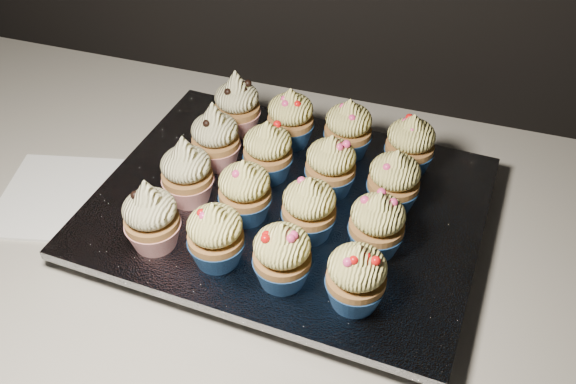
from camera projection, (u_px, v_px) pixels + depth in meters
The scene contains 20 objects.
worktop at pixel (221, 220), 0.84m from camera, with size 2.44×0.64×0.04m, color beige.
napkin at pixel (64, 197), 0.84m from camera, with size 0.16×0.16×0.00m, color white.
baking_tray at pixel (288, 215), 0.80m from camera, with size 0.43×0.32×0.02m, color black.
foil_lining at pixel (288, 205), 0.79m from camera, with size 0.46×0.36×0.01m, color silver.
cupcake_0 at pixel (151, 217), 0.71m from camera, with size 0.06×0.06×0.10m.
cupcake_1 at pixel (216, 235), 0.69m from camera, with size 0.06×0.06×0.08m.
cupcake_2 at pixel (282, 256), 0.67m from camera, with size 0.06×0.06×0.08m.
cupcake_3 at pixel (356, 277), 0.65m from camera, with size 0.06×0.06×0.08m.
cupcake_4 at pixel (187, 173), 0.76m from camera, with size 0.06×0.06×0.10m.
cupcake_5 at pixel (245, 191), 0.74m from camera, with size 0.06×0.06×0.08m.
cupcake_6 at pixel (309, 209), 0.72m from camera, with size 0.06×0.06×0.08m.
cupcake_7 at pixel (377, 224), 0.70m from camera, with size 0.06×0.06×0.08m.
cupcake_8 at pixel (215, 138), 0.82m from camera, with size 0.06×0.06×0.10m.
cupcake_9 at pixel (268, 152), 0.80m from camera, with size 0.06×0.06×0.08m.
cupcake_10 at pixel (331, 166), 0.78m from camera, with size 0.06×0.06×0.08m.
cupcake_11 at pixel (394, 181), 0.76m from camera, with size 0.06×0.06×0.08m.
cupcake_12 at pixel (237, 105), 0.87m from camera, with size 0.06×0.06×0.10m.
cupcake_13 at pixel (291, 118), 0.85m from camera, with size 0.06×0.06×0.08m.
cupcake_14 at pixel (348, 129), 0.83m from camera, with size 0.06×0.06×0.08m.
cupcake_15 at pixel (410, 145), 0.81m from camera, with size 0.06×0.06×0.08m.
Camera 1 is at (0.27, 1.16, 1.46)m, focal length 40.00 mm.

